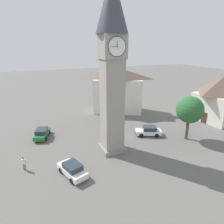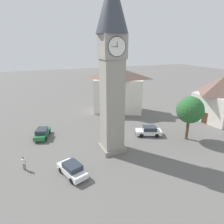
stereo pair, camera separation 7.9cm
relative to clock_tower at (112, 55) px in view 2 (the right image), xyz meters
The scene contains 9 objects.
ground_plane 12.87m from the clock_tower, 96.66° to the right, with size 200.00×200.00×0.00m, color #605E5B.
clock_tower is the anchor object (origin of this frame).
car_blue_kerb 14.27m from the clock_tower, 165.35° to the right, with size 4.46×3.18×1.53m.
car_silver_kerb 16.88m from the clock_tower, 41.87° to the right, with size 2.95×4.45×1.53m.
car_red_corner 14.13m from the clock_tower, 28.90° to the left, with size 2.93×4.45×1.53m.
pedestrian 16.45m from the clock_tower, ahead, with size 0.52×0.35×1.69m.
tree 14.59m from the clock_tower, behind, with size 4.07×4.07×6.86m.
building_shop_left 25.41m from the clock_tower, behind, with size 9.04×8.42×8.46m.
building_terrace_right 18.69m from the clock_tower, 117.50° to the right, with size 11.90×9.70×9.55m.
Camera 2 is at (9.46, 22.40, 14.02)m, focal length 31.20 mm.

